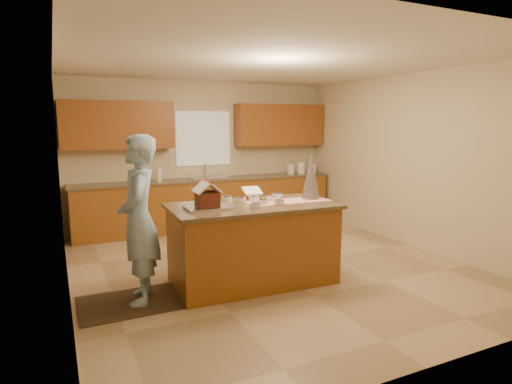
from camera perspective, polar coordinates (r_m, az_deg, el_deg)
floor at (r=5.92m, az=1.73°, el=-9.82°), size 5.50×5.50×0.00m
ceiling at (r=5.66m, az=1.87°, el=17.03°), size 5.50×5.50×0.00m
wall_back at (r=8.17m, az=-7.09°, el=5.01°), size 5.50×5.50×0.00m
wall_front at (r=3.44m, az=23.18°, el=-1.08°), size 5.50×5.50×0.00m
wall_left at (r=5.02m, az=-24.54°, el=1.79°), size 5.50×5.50×0.00m
wall_right at (r=7.13m, az=20.03°, el=3.96°), size 5.50×5.50×0.00m
stone_accent at (r=4.24m, az=-23.97°, el=-0.73°), size 0.00×2.50×2.50m
window_curtain at (r=8.12m, az=-7.06°, el=7.11°), size 1.05×0.03×1.00m
back_counter_base at (r=8.00m, az=-6.28°, el=-1.64°), size 4.80×0.60×0.88m
back_counter_top at (r=7.93m, az=-6.34°, el=1.63°), size 4.85×0.63×0.04m
upper_cabinet_left at (r=7.62m, az=-17.98°, el=8.50°), size 1.85×0.35×0.80m
upper_cabinet_right at (r=8.60m, az=3.20°, el=8.93°), size 1.85×0.35×0.80m
sink at (r=7.93m, az=-6.34°, el=1.56°), size 0.70×0.45×0.12m
faucet at (r=8.08m, az=-6.78°, el=2.91°), size 0.03×0.03×0.28m
island_base at (r=5.20m, az=-0.41°, el=-7.13°), size 1.93×1.02×0.93m
island_top at (r=5.09m, az=-0.42°, el=-1.89°), size 2.02×1.10×0.04m
table_runner at (r=5.28m, az=4.32°, el=-1.24°), size 1.07×0.42×0.01m
baking_tray at (r=4.84m, az=-6.51°, el=-2.10°), size 0.50×0.38×0.03m
cookbook at (r=5.49m, az=-0.53°, el=0.15°), size 0.24×0.19×0.10m
tinsel_tree at (r=5.45m, az=7.34°, el=2.08°), size 0.24×0.24×0.58m
rug at (r=4.96m, az=-15.51°, el=-13.91°), size 1.22×0.80×0.01m
boy at (r=4.69m, az=-15.37°, el=-3.60°), size 0.56×0.73×1.80m
canister_a at (r=8.64m, az=4.68°, el=3.06°), size 0.14×0.14×0.20m
canister_b at (r=8.76m, az=6.04°, el=3.24°), size 0.16×0.16×0.23m
canister_c at (r=8.92m, az=7.63°, el=3.14°), size 0.13×0.13×0.18m
paper_towel at (r=7.66m, az=-12.86°, el=2.18°), size 0.10×0.10×0.22m
gingerbread_house at (r=4.82m, az=-6.54°, el=-0.65°), size 0.30×0.31×0.30m
candy_bowls at (r=5.21m, az=0.34°, el=-1.07°), size 0.80×0.68×0.06m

